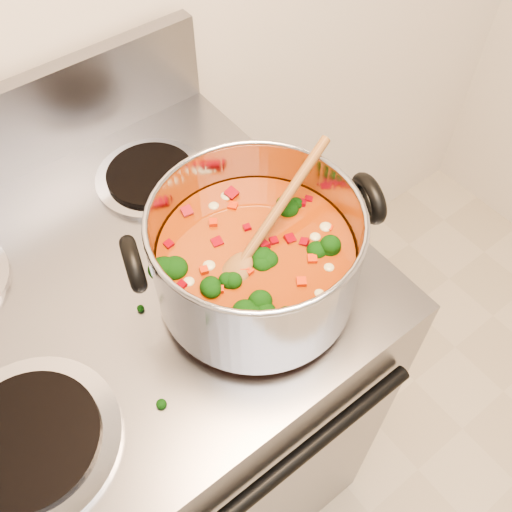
% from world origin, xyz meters
% --- Properties ---
extents(electric_range, '(0.75, 0.68, 1.08)m').
position_xyz_m(electric_range, '(0.02, 1.16, 0.47)').
color(electric_range, gray).
rests_on(electric_range, ground).
extents(stockpot, '(0.34, 0.28, 0.17)m').
position_xyz_m(stockpot, '(0.20, 1.02, 1.01)').
color(stockpot, '#A8A7AF').
rests_on(stockpot, electric_range).
extents(wooden_spoon, '(0.24, 0.09, 0.10)m').
position_xyz_m(wooden_spoon, '(0.21, 1.02, 1.04)').
color(wooden_spoon, brown).
rests_on(wooden_spoon, stockpot).
extents(cooktop_crumbs, '(0.16, 0.22, 0.01)m').
position_xyz_m(cooktop_crumbs, '(0.08, 1.14, 0.92)').
color(cooktop_crumbs, black).
rests_on(cooktop_crumbs, electric_range).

